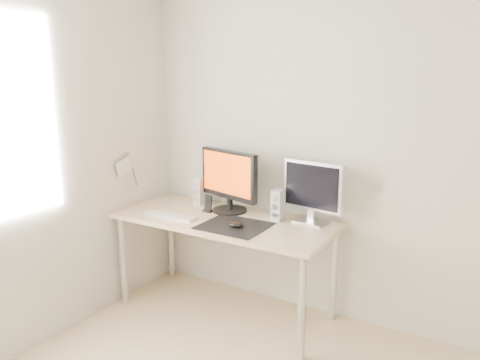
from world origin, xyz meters
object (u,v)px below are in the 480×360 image
at_px(speaker_left, 199,191).
at_px(keyboard, 171,216).
at_px(main_monitor, 229,179).
at_px(second_monitor, 313,189).
at_px(phone_dock, 208,207).
at_px(mouse, 235,225).
at_px(speaker_right, 278,205).
at_px(desk, 224,228).

relative_size(speaker_left, keyboard, 0.52).
bearing_deg(main_monitor, keyboard, -131.85).
relative_size(second_monitor, phone_dock, 3.43).
bearing_deg(second_monitor, phone_dock, -169.27).
distance_m(speaker_left, phone_dock, 0.22).
bearing_deg(main_monitor, mouse, -52.39).
xyz_separation_m(mouse, speaker_left, (-0.53, 0.34, 0.09)).
xyz_separation_m(speaker_right, keyboard, (-0.70, -0.32, -0.10)).
bearing_deg(speaker_left, phone_dock, -35.06).
height_order(speaker_right, phone_dock, speaker_right).
relative_size(desk, speaker_right, 7.21).
distance_m(mouse, main_monitor, 0.45).
bearing_deg(mouse, speaker_right, 59.19).
distance_m(desk, keyboard, 0.40).
xyz_separation_m(main_monitor, second_monitor, (0.64, 0.06, -0.01)).
relative_size(main_monitor, second_monitor, 1.20).
xyz_separation_m(main_monitor, speaker_right, (0.41, -0.01, -0.14)).
distance_m(mouse, phone_dock, 0.42).
bearing_deg(mouse, desk, 140.07).
bearing_deg(keyboard, second_monitor, 22.79).
bearing_deg(speaker_left, main_monitor, -6.85).
distance_m(mouse, second_monitor, 0.59).
bearing_deg(keyboard, main_monitor, 48.15).
distance_m(main_monitor, phone_dock, 0.26).
height_order(desk, main_monitor, main_monitor).
bearing_deg(speaker_right, mouse, -120.81).
xyz_separation_m(mouse, main_monitor, (-0.23, 0.30, 0.23)).
distance_m(mouse, speaker_right, 0.35).
distance_m(speaker_left, speaker_right, 0.71).
bearing_deg(main_monitor, second_monitor, 5.68).
bearing_deg(desk, keyboard, -153.29).
relative_size(desk, phone_dock, 12.16).
height_order(desk, second_monitor, second_monitor).
relative_size(mouse, phone_dock, 0.82).
bearing_deg(second_monitor, mouse, -138.17).
bearing_deg(second_monitor, main_monitor, -174.32).
xyz_separation_m(main_monitor, speaker_left, (-0.30, 0.04, -0.14)).
distance_m(desk, second_monitor, 0.70).
relative_size(main_monitor, keyboard, 1.28).
height_order(desk, phone_dock, phone_dock).
bearing_deg(mouse, keyboard, -176.98).
bearing_deg(keyboard, speaker_right, 24.68).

